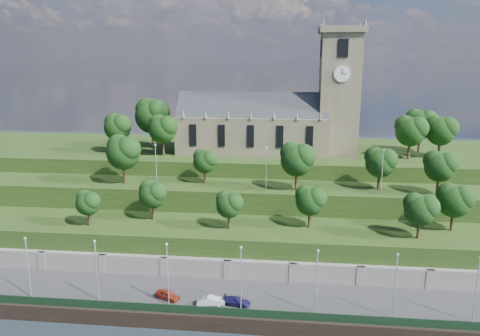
# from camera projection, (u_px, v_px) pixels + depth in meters

# --- Properties ---
(ground) EXTENTS (320.00, 320.00, 0.00)m
(ground) POSITION_uv_depth(u_px,v_px,m) (254.00, 334.00, 61.24)
(ground) COLOR #1B252C
(ground) RESTS_ON ground
(promenade) EXTENTS (160.00, 12.00, 2.00)m
(promenade) POSITION_uv_depth(u_px,v_px,m) (257.00, 303.00, 66.81)
(promenade) COLOR #2D2D30
(promenade) RESTS_ON ground
(quay_wall) EXTENTS (160.00, 0.50, 2.20)m
(quay_wall) POSITION_uv_depth(u_px,v_px,m) (254.00, 326.00, 60.93)
(quay_wall) COLOR black
(quay_wall) RESTS_ON ground
(fence) EXTENTS (160.00, 0.10, 1.20)m
(fence) POSITION_uv_depth(u_px,v_px,m) (254.00, 314.00, 61.21)
(fence) COLOR black
(fence) RESTS_ON promenade
(retaining_wall) EXTENTS (160.00, 2.10, 5.00)m
(retaining_wall) POSITION_uv_depth(u_px,v_px,m) (260.00, 275.00, 72.23)
(retaining_wall) COLOR slate
(retaining_wall) RESTS_ON ground
(embankment_lower) EXTENTS (160.00, 12.00, 8.00)m
(embankment_lower) POSITION_uv_depth(u_px,v_px,m) (263.00, 250.00, 77.71)
(embankment_lower) COLOR #203712
(embankment_lower) RESTS_ON ground
(embankment_upper) EXTENTS (160.00, 10.00, 12.00)m
(embankment_upper) POSITION_uv_depth(u_px,v_px,m) (266.00, 217.00, 87.88)
(embankment_upper) COLOR #203712
(embankment_upper) RESTS_ON ground
(hilltop) EXTENTS (160.00, 32.00, 15.00)m
(hilltop) POSITION_uv_depth(u_px,v_px,m) (271.00, 180.00, 107.83)
(hilltop) COLOR #203712
(hilltop) RESTS_ON ground
(church) EXTENTS (38.60, 12.35, 27.60)m
(church) POSITION_uv_depth(u_px,v_px,m) (275.00, 118.00, 100.36)
(church) COLOR #675D48
(church) RESTS_ON hilltop
(trees_lower) EXTENTS (64.24, 9.00, 7.77)m
(trees_lower) POSITION_uv_depth(u_px,v_px,m) (301.00, 201.00, 75.29)
(trees_lower) COLOR #302212
(trees_lower) RESTS_ON embankment_lower
(trees_upper) EXTENTS (62.78, 8.09, 9.30)m
(trees_upper) POSITION_uv_depth(u_px,v_px,m) (271.00, 158.00, 84.09)
(trees_upper) COLOR #302212
(trees_upper) RESTS_ON embankment_upper
(trees_hilltop) EXTENTS (73.96, 16.03, 11.28)m
(trees_hilltop) POSITION_uv_depth(u_px,v_px,m) (266.00, 123.00, 99.95)
(trees_hilltop) COLOR #302212
(trees_hilltop) RESTS_ON hilltop
(lamp_posts_promenade) EXTENTS (60.36, 0.36, 9.15)m
(lamp_posts_promenade) POSITION_uv_depth(u_px,v_px,m) (241.00, 274.00, 62.19)
(lamp_posts_promenade) COLOR #B2B2B7
(lamp_posts_promenade) RESTS_ON promenade
(lamp_posts_upper) EXTENTS (40.36, 0.36, 8.09)m
(lamp_posts_upper) POSITION_uv_depth(u_px,v_px,m) (266.00, 165.00, 82.49)
(lamp_posts_upper) COLOR #B2B2B7
(lamp_posts_upper) RESTS_ON embankment_upper
(car_left) EXTENTS (3.96, 2.87, 1.25)m
(car_left) POSITION_uv_depth(u_px,v_px,m) (168.00, 295.00, 65.95)
(car_left) COLOR maroon
(car_left) RESTS_ON promenade
(car_middle) EXTENTS (4.04, 1.98, 1.28)m
(car_middle) POSITION_uv_depth(u_px,v_px,m) (211.00, 301.00, 64.35)
(car_middle) COLOR #B7B8BC
(car_middle) RESTS_ON promenade
(car_right) EXTENTS (4.11, 2.26, 1.13)m
(car_right) POSITION_uv_depth(u_px,v_px,m) (237.00, 301.00, 64.35)
(car_right) COLOR #1B164D
(car_right) RESTS_ON promenade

